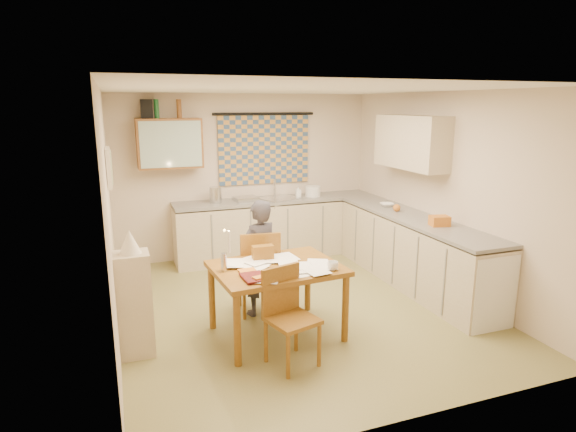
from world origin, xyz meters
name	(u,v)px	position (x,y,z in m)	size (l,w,h in m)	color
floor	(297,307)	(0.00, 0.00, -0.01)	(4.00, 4.50, 0.02)	olive
ceiling	(298,88)	(0.00, 0.00, 2.51)	(4.00, 4.50, 0.02)	white
wall_back	(245,176)	(0.00, 2.26, 1.25)	(4.00, 0.02, 2.50)	beige
wall_front	(415,265)	(0.00, -2.26, 1.25)	(4.00, 0.02, 2.50)	beige
wall_left	(109,218)	(-2.01, 0.00, 1.25)	(0.02, 4.50, 2.50)	beige
wall_right	(445,193)	(2.01, 0.00, 1.25)	(0.02, 4.50, 2.50)	beige
window_blind	(264,150)	(0.30, 2.22, 1.65)	(1.45, 0.03, 1.05)	#334F76
curtain_rod	(264,114)	(0.30, 2.20, 2.20)	(0.04, 0.04, 1.60)	black
wall_cabinet	(170,143)	(-1.15, 2.08, 1.80)	(0.90, 0.34, 0.70)	brown
wall_cabinet_glass	(171,144)	(-1.15, 1.91, 1.80)	(0.84, 0.02, 0.64)	#99B2A5
upper_cabinet_right	(411,142)	(1.83, 0.55, 1.85)	(0.34, 1.30, 0.70)	tan
framed_print	(109,167)	(-1.97, 0.40, 1.70)	(0.04, 0.50, 0.40)	beige
print_canvas	(111,167)	(-1.95, 0.40, 1.70)	(0.01, 0.42, 0.32)	silver
counter_back	(281,228)	(0.48, 1.95, 0.45)	(3.30, 0.62, 0.92)	tan
counter_right	(413,252)	(1.70, 0.16, 0.45)	(0.62, 2.95, 0.92)	tan
stove	(478,285)	(1.70, -1.05, 0.43)	(0.55, 0.55, 0.85)	white
sink	(280,201)	(0.46, 1.95, 0.88)	(0.55, 0.45, 0.10)	silver
tap	(275,188)	(0.44, 2.13, 1.06)	(0.03, 0.03, 0.28)	silver
dish_rack	(246,199)	(-0.08, 1.95, 0.95)	(0.35, 0.30, 0.06)	silver
kettle	(215,195)	(-0.54, 1.95, 1.04)	(0.18, 0.18, 0.24)	silver
mixing_bowl	(313,191)	(1.01, 1.95, 1.00)	(0.24, 0.24, 0.16)	white
soap_bottle	(298,191)	(0.78, 2.00, 1.00)	(0.08, 0.08, 0.17)	white
bowl	(387,205)	(1.70, 0.87, 0.94)	(0.24, 0.24, 0.05)	white
orange_bag	(440,221)	(1.70, -0.32, 0.98)	(0.22, 0.16, 0.12)	#C56D1F
fruit_orange	(397,208)	(1.65, 0.53, 0.97)	(0.10, 0.10, 0.10)	#C56D1F
speaker	(147,109)	(-1.43, 2.08, 2.28)	(0.16, 0.20, 0.26)	black
bottle_green	(156,109)	(-1.30, 2.08, 2.28)	(0.07, 0.07, 0.26)	#195926
bottle_brown	(179,109)	(-0.99, 2.08, 2.28)	(0.07, 0.07, 0.26)	brown
dining_table	(277,300)	(-0.45, -0.58, 0.38)	(1.33, 1.05, 0.75)	brown
chair_far	(258,287)	(-0.47, 0.03, 0.30)	(0.49, 0.49, 0.98)	brown
chair_near	(291,335)	(-0.51, -1.17, 0.28)	(0.50, 0.50, 0.90)	brown
person	(259,258)	(-0.46, -0.01, 0.66)	(0.56, 0.47, 1.32)	black
shelf_stand	(135,304)	(-1.84, -0.50, 0.51)	(0.32, 0.30, 1.01)	tan
lampshade	(130,242)	(-1.84, -0.50, 1.12)	(0.20, 0.20, 0.22)	beige
letter_rack	(263,253)	(-0.53, -0.36, 0.83)	(0.22, 0.10, 0.16)	brown
mug	(333,266)	(0.03, -0.89, 0.79)	(0.13, 0.13, 0.09)	white
magazine	(243,279)	(-0.88, -0.87, 0.76)	(0.23, 0.30, 0.03)	maroon
book	(241,274)	(-0.86, -0.70, 0.76)	(0.17, 0.23, 0.02)	#C56D1F
orange_box	(259,279)	(-0.74, -0.92, 0.77)	(0.12, 0.08, 0.04)	#C56D1F
eyeglasses	(301,273)	(-0.30, -0.88, 0.76)	(0.13, 0.04, 0.02)	black
candle_holder	(224,262)	(-0.98, -0.55, 0.84)	(0.06, 0.06, 0.18)	silver
candle	(229,242)	(-0.93, -0.54, 1.04)	(0.02, 0.02, 0.22)	white
candle_flame	(224,230)	(-0.97, -0.56, 1.16)	(0.02, 0.02, 0.02)	#FFCC66
papers	(283,266)	(-0.41, -0.64, 0.76)	(1.11, 0.90, 0.02)	white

